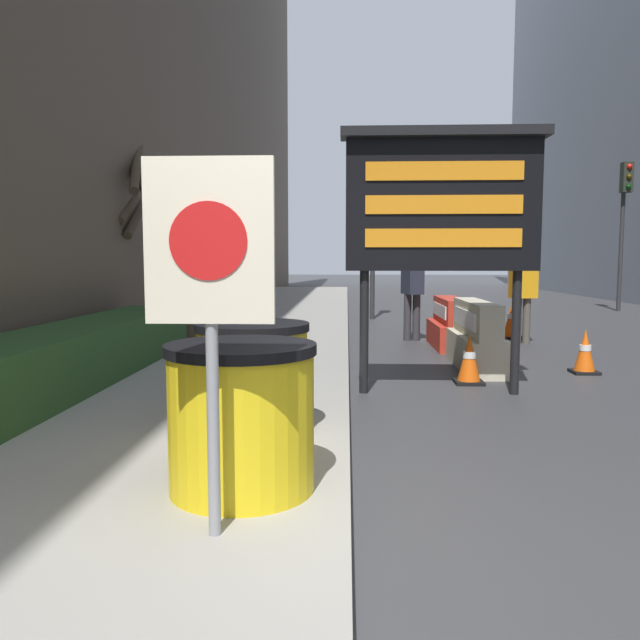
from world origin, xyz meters
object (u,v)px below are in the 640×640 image
barrel_drum_middle (253,378)px  traffic_cone_near (469,359)px  warning_sign (210,273)px  traffic_light_far_side (625,204)px  message_board (442,203)px  traffic_cone_mid (512,319)px  jersey_barrier_cream (476,339)px  jersey_barrier_red_striped (450,326)px  pedestrian_worker (523,288)px  barrel_drum_foreground (242,417)px  pedestrian_passerby (412,284)px  traffic_cone_far (585,352)px  traffic_light_near_curb (373,199)px

barrel_drum_middle → traffic_cone_near: size_ratio=1.45×
warning_sign → traffic_light_far_side: bearing=61.1°
message_board → traffic_cone_mid: 5.70m
jersey_barrier_cream → traffic_cone_near: bearing=-105.4°
traffic_cone_mid → traffic_light_far_side: bearing=53.5°
jersey_barrier_red_striped → traffic_cone_mid: jersey_barrier_red_striped is taller
traffic_cone_mid → pedestrian_worker: size_ratio=0.44×
traffic_cone_near → barrel_drum_foreground: bearing=-117.8°
traffic_light_far_side → jersey_barrier_cream: bearing=-122.0°
warning_sign → pedestrian_passerby: bearing=77.9°
message_board → barrel_drum_middle: bearing=-128.5°
pedestrian_worker → jersey_barrier_red_striped: bearing=-165.1°
jersey_barrier_cream → pedestrian_passerby: (-0.56, 2.94, 0.64)m
jersey_barrier_red_striped → traffic_cone_far: bearing=-60.9°
traffic_cone_mid → jersey_barrier_cream: bearing=-112.2°
barrel_drum_foreground → traffic_cone_far: size_ratio=1.49×
traffic_cone_mid → traffic_light_near_curb: traffic_light_near_curb is taller
traffic_light_far_side → jersey_barrier_red_striped: bearing=-128.5°
jersey_barrier_cream → traffic_cone_near: 1.12m
barrel_drum_middle → pedestrian_worker: bearing=59.3°
traffic_light_near_curb → pedestrian_passerby: size_ratio=2.32×
traffic_light_near_curb → jersey_barrier_red_striped: bearing=-77.1°
traffic_light_near_curb → message_board: bearing=-87.5°
warning_sign → traffic_cone_far: 6.58m
jersey_barrier_cream → traffic_cone_mid: 3.63m
barrel_drum_middle → pedestrian_worker: size_ratio=0.52×
barrel_drum_foreground → pedestrian_passerby: (1.80, 7.93, 0.47)m
traffic_cone_mid → pedestrian_passerby: pedestrian_passerby is taller
warning_sign → pedestrian_passerby: warning_sign is taller
traffic_cone_mid → traffic_cone_far: (-0.03, -3.69, -0.08)m
jersey_barrier_red_striped → traffic_light_far_side: size_ratio=0.40×
message_board → traffic_light_far_side: 13.36m
traffic_cone_mid → traffic_cone_far: 3.69m
message_board → traffic_cone_mid: (2.11, 5.01, -1.72)m
barrel_drum_middle → traffic_cone_mid: size_ratio=1.18×
barrel_drum_middle → jersey_barrier_red_striped: size_ratio=0.52×
warning_sign → jersey_barrier_red_striped: size_ratio=1.07×
barrel_drum_foreground → pedestrian_passerby: size_ratio=0.49×
traffic_cone_near → barrel_drum_middle: bearing=-128.4°
jersey_barrier_red_striped → traffic_cone_far: (1.35, -2.42, -0.08)m
barrel_drum_foreground → jersey_barrier_red_striped: bearing=71.5°
barrel_drum_foreground → warning_sign: 1.05m
traffic_light_far_side → pedestrian_worker: 8.87m
barrel_drum_middle → message_board: size_ratio=0.30×
jersey_barrier_cream → traffic_light_near_curb: traffic_light_near_curb is taller
traffic_cone_near → traffic_cone_mid: size_ratio=0.82×
barrel_drum_foreground → pedestrian_worker: bearing=64.0°
traffic_cone_mid → pedestrian_worker: bearing=-92.2°
traffic_light_far_side → barrel_drum_middle: bearing=-122.3°
barrel_drum_foreground → traffic_light_near_curb: size_ratio=0.21×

